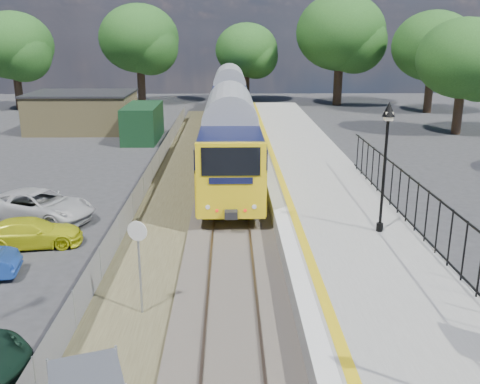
{
  "coord_description": "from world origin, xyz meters",
  "views": [
    {
      "loc": [
        -0.05,
        -11.8,
        7.68
      ],
      "look_at": [
        0.34,
        7.3,
        2.0
      ],
      "focal_mm": 40.0,
      "sensor_mm": 36.0,
      "label": 1
    }
  ],
  "objects_px": {
    "victorian_lamp_north": "(387,137)",
    "train": "(230,108)",
    "car_white": "(39,206)",
    "car_yellow": "(31,233)",
    "speed_sign": "(139,252)"
  },
  "relations": [
    {
      "from": "victorian_lamp_north",
      "to": "train",
      "type": "distance_m",
      "value": 23.04
    },
    {
      "from": "car_white",
      "to": "train",
      "type": "bearing_deg",
      "value": -3.31
    },
    {
      "from": "train",
      "to": "car_white",
      "type": "relative_size",
      "value": 8.61
    },
    {
      "from": "train",
      "to": "car_yellow",
      "type": "bearing_deg",
      "value": -109.35
    },
    {
      "from": "train",
      "to": "car_yellow",
      "type": "distance_m",
      "value": 22.65
    },
    {
      "from": "train",
      "to": "speed_sign",
      "type": "bearing_deg",
      "value": -95.51
    },
    {
      "from": "speed_sign",
      "to": "car_white",
      "type": "xyz_separation_m",
      "value": [
        -5.57,
        8.09,
        -1.27
      ]
    },
    {
      "from": "victorian_lamp_north",
      "to": "car_yellow",
      "type": "xyz_separation_m",
      "value": [
        -12.78,
        1.03,
        -3.76
      ]
    },
    {
      "from": "car_yellow",
      "to": "car_white",
      "type": "distance_m",
      "value": 2.95
    },
    {
      "from": "victorian_lamp_north",
      "to": "car_white",
      "type": "relative_size",
      "value": 0.97
    },
    {
      "from": "car_yellow",
      "to": "car_white",
      "type": "relative_size",
      "value": 0.78
    },
    {
      "from": "train",
      "to": "car_yellow",
      "type": "xyz_separation_m",
      "value": [
        -7.48,
        -21.31,
        -1.8
      ]
    },
    {
      "from": "victorian_lamp_north",
      "to": "car_yellow",
      "type": "height_order",
      "value": "victorian_lamp_north"
    },
    {
      "from": "car_yellow",
      "to": "victorian_lamp_north",
      "type": "bearing_deg",
      "value": -104.48
    },
    {
      "from": "victorian_lamp_north",
      "to": "train",
      "type": "height_order",
      "value": "victorian_lamp_north"
    }
  ]
}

